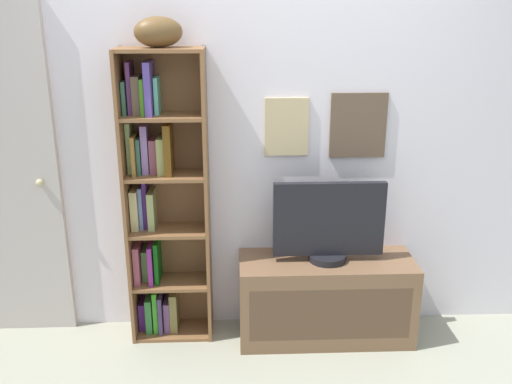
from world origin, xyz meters
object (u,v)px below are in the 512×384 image
(tv_stand, at_px, (325,298))
(television, at_px, (329,223))
(bookshelf, at_px, (160,204))
(football, at_px, (158,32))

(tv_stand, xyz_separation_m, television, (0.00, 0.00, 0.49))
(television, bearing_deg, bookshelf, 174.11)
(football, bearing_deg, television, -4.45)
(tv_stand, relative_size, television, 1.61)
(tv_stand, distance_m, television, 0.49)
(football, xyz_separation_m, tv_stand, (0.93, -0.07, -1.56))
(bookshelf, xyz_separation_m, tv_stand, (0.98, -0.10, -0.59))
(tv_stand, bearing_deg, television, 90.00)
(tv_stand, height_order, television, television)
(football, distance_m, television, 1.42)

